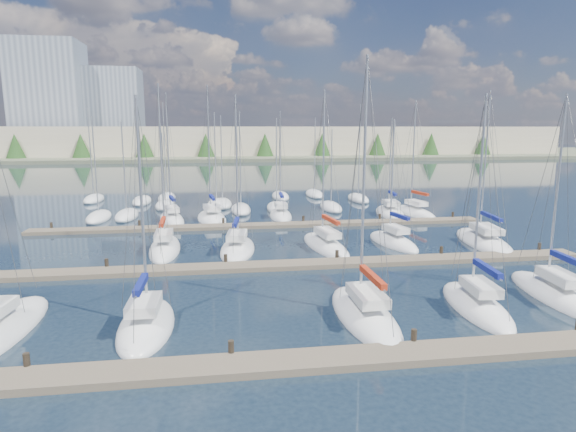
{
  "coord_description": "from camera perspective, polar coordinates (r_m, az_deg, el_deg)",
  "views": [
    {
      "loc": [
        -4.32,
        -15.95,
        9.55
      ],
      "look_at": [
        0.0,
        14.0,
        4.0
      ],
      "focal_mm": 30.0,
      "sensor_mm": 36.0,
      "label": 1
    }
  ],
  "objects": [
    {
      "name": "ground",
      "position": [
        76.67,
        -4.92,
        3.19
      ],
      "size": [
        400.0,
        400.0,
        0.0
      ],
      "primitive_type": "plane",
      "color": "#1B2936",
      "rests_on": "ground"
    },
    {
      "name": "dock_near",
      "position": [
        20.73,
        4.94,
        -16.6
      ],
      "size": [
        44.0,
        1.93,
        1.1
      ],
      "color": "#6B5E4C",
      "rests_on": "ground"
    },
    {
      "name": "dock_mid",
      "position": [
        33.6,
        -0.49,
        -5.85
      ],
      "size": [
        44.0,
        1.93,
        1.1
      ],
      "color": "#6B5E4C",
      "rests_on": "ground"
    },
    {
      "name": "dock_far",
      "position": [
        47.11,
        -2.78,
        -1.13
      ],
      "size": [
        44.0,
        1.93,
        1.1
      ],
      "color": "#6B5E4C",
      "rests_on": "ground"
    },
    {
      "name": "sailboat_r",
      "position": [
        55.9,
        14.7,
        0.41
      ],
      "size": [
        3.57,
        8.34,
        13.29
      ],
      "rotation": [
        0.0,
        0.0,
        0.15
      ],
      "color": "white",
      "rests_on": "ground"
    },
    {
      "name": "sailboat_l",
      "position": [
        41.16,
        12.35,
        -3.01
      ],
      "size": [
        3.38,
        7.31,
        10.98
      ],
      "rotation": [
        0.0,
        0.0,
        0.16
      ],
      "color": "white",
      "rests_on": "ground"
    },
    {
      "name": "sailboat_q",
      "position": [
        55.2,
        11.97,
        0.38
      ],
      "size": [
        3.69,
        8.02,
        11.37
      ],
      "rotation": [
        0.0,
        0.0,
        -0.13
      ],
      "color": "white",
      "rests_on": "ground"
    },
    {
      "name": "sailboat_j",
      "position": [
        38.14,
        -6.0,
        -3.89
      ],
      "size": [
        3.54,
        7.81,
        12.81
      ],
      "rotation": [
        0.0,
        0.0,
        -0.12
      ],
      "color": "white",
      "rests_on": "ground"
    },
    {
      "name": "sailboat_i",
      "position": [
        39.34,
        -14.39,
        -3.7
      ],
      "size": [
        2.67,
        8.4,
        13.64
      ],
      "rotation": [
        0.0,
        0.0,
        0.04
      ],
      "color": "white",
      "rests_on": "ground"
    },
    {
      "name": "sailboat_c",
      "position": [
        24.76,
        -16.44,
        -12.29
      ],
      "size": [
        2.62,
        6.92,
        11.79
      ],
      "rotation": [
        0.0,
        0.0,
        -0.01
      ],
      "color": "white",
      "rests_on": "ground"
    },
    {
      "name": "sailboat_o",
      "position": [
        51.41,
        -9.04,
        -0.23
      ],
      "size": [
        3.9,
        8.15,
        14.65
      ],
      "rotation": [
        0.0,
        0.0,
        0.14
      ],
      "color": "white",
      "rests_on": "ground"
    },
    {
      "name": "sailboat_f",
      "position": [
        31.76,
        29.0,
        -8.11
      ],
      "size": [
        3.12,
        8.62,
        12.16
      ],
      "rotation": [
        0.0,
        0.0,
        -0.09
      ],
      "color": "white",
      "rests_on": "ground"
    },
    {
      "name": "sailboat_k",
      "position": [
        39.06,
        4.46,
        -3.51
      ],
      "size": [
        3.47,
        8.93,
        13.24
      ],
      "rotation": [
        0.0,
        0.0,
        0.13
      ],
      "color": "white",
      "rests_on": "ground"
    },
    {
      "name": "sailboat_p",
      "position": [
        52.4,
        -0.87,
        0.1
      ],
      "size": [
        2.58,
        7.03,
        12.05
      ],
      "rotation": [
        0.0,
        0.0,
        -0.04
      ],
      "color": "white",
      "rests_on": "ground"
    },
    {
      "name": "sailboat_m",
      "position": [
        43.63,
        22.13,
        -2.8
      ],
      "size": [
        4.38,
        10.03,
        13.32
      ],
      "rotation": [
        0.0,
        0.0,
        -0.15
      ],
      "color": "white",
      "rests_on": "ground"
    },
    {
      "name": "sailboat_e",
      "position": [
        28.07,
        21.4,
        -9.85
      ],
      "size": [
        3.15,
        7.64,
        12.03
      ],
      "rotation": [
        0.0,
        0.0,
        -0.1
      ],
      "color": "white",
      "rests_on": "ground"
    },
    {
      "name": "sailboat_d",
      "position": [
        25.31,
        9.03,
        -11.46
      ],
      "size": [
        2.72,
        8.44,
        13.74
      ],
      "rotation": [
        0.0,
        0.0,
        0.01
      ],
      "color": "white",
      "rests_on": "ground"
    },
    {
      "name": "sailboat_n",
      "position": [
        51.56,
        -13.6,
        -0.35
      ],
      "size": [
        3.87,
        7.92,
        13.81
      ],
      "rotation": [
        0.0,
        0.0,
        0.22
      ],
      "color": "white",
      "rests_on": "ground"
    },
    {
      "name": "distant_boats",
      "position": [
        60.43,
        -8.13,
        1.47
      ],
      "size": [
        36.93,
        20.75,
        13.3
      ],
      "color": "#9EA0A5",
      "rests_on": "ground"
    },
    {
      "name": "shoreline",
      "position": [
        165.98,
        -11.46,
        9.46
      ],
      "size": [
        400.0,
        60.0,
        38.0
      ],
      "color": "#666B51",
      "rests_on": "ground"
    }
  ]
}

